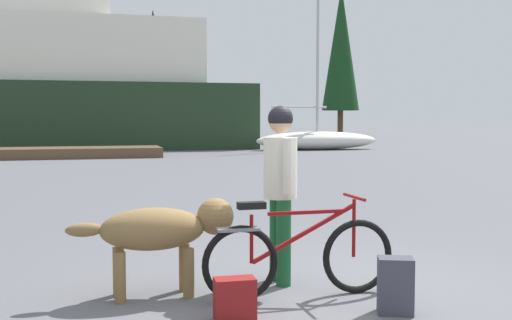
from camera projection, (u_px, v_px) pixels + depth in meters
ground_plane at (326, 290)px, 5.73m from camera, size 160.00×160.00×0.00m
bicycle at (299, 256)px, 5.45m from camera, size 1.76×0.44×0.89m
person_cyclist at (280, 177)px, 5.90m from camera, size 0.32×0.53×1.70m
dog at (162, 230)px, 5.50m from camera, size 1.47×0.44×0.86m
backpack at (395, 286)px, 5.02m from camera, size 0.33×0.29×0.46m
handbag_pannier at (235, 299)px, 4.87m from camera, size 0.33×0.19×0.33m
ferry_boat at (0, 87)px, 31.70m from camera, size 25.30×8.97×8.87m
sailboat_moored at (317, 139)px, 30.63m from camera, size 6.23×1.75×8.72m
pine_tree_center at (153, 58)px, 45.60m from camera, size 2.81×2.81×9.47m
pine_tree_far_right at (341, 48)px, 48.48m from camera, size 2.91×2.91×11.87m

